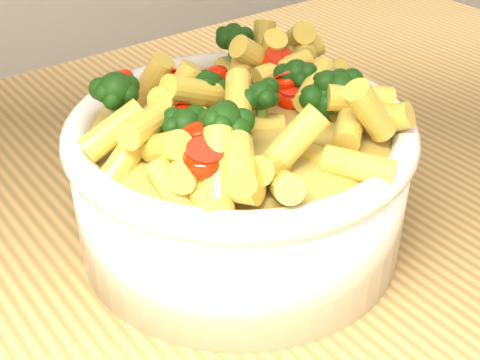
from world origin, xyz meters
TOP-DOWN VIEW (x-y plane):
  - table at (0.00, 0.00)m, footprint 1.20×0.80m
  - serving_bowl at (-0.05, -0.04)m, footprint 0.27×0.27m
  - pasta_salad at (-0.05, -0.04)m, footprint 0.22×0.22m

SIDE VIEW (x-z plane):
  - table at x=0.00m, z-range 0.35..1.25m
  - serving_bowl at x=-0.05m, z-range 0.90..1.02m
  - pasta_salad at x=-0.05m, z-range 1.01..1.06m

